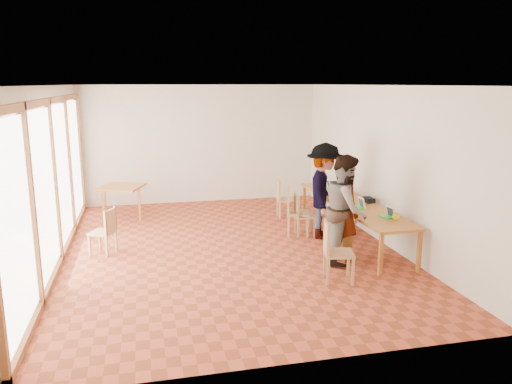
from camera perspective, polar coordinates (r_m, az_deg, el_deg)
ground at (r=9.39m, az=-3.20°, el=-6.54°), size 8.00×8.00×0.00m
wall_back at (r=12.94m, az=-6.31°, el=5.44°), size 6.00×0.10×3.00m
wall_front at (r=5.22m, az=4.13°, el=-4.81°), size 6.00×0.10×3.00m
wall_right at (r=9.96m, az=13.98°, el=3.10°), size 0.10×8.00×3.00m
window_wall at (r=9.02m, az=-22.19°, el=1.61°), size 0.10×8.00×3.00m
ceiling at (r=8.89m, az=-3.43°, el=12.21°), size 6.00×8.00×0.04m
communal_table at (r=9.99m, az=10.93°, el=-1.39°), size 0.80×4.00×0.75m
side_table at (r=11.75m, az=-15.16°, el=0.28°), size 0.90×0.90×0.75m
chair_near at (r=7.84m, az=8.76°, el=-6.05°), size 0.53×0.53×0.51m
chair_mid at (r=10.12m, az=5.13°, el=-2.14°), size 0.43×0.43×0.45m
chair_far at (r=10.15m, az=4.25°, el=-1.70°), size 0.55×0.55×0.50m
chair_empty at (r=11.48m, az=3.00°, el=-0.32°), size 0.44×0.44×0.45m
chair_spare at (r=9.36m, az=-16.73°, el=-3.80°), size 0.53×0.53×0.45m
person_near at (r=8.74m, az=10.04°, el=-2.44°), size 0.60×0.72×1.67m
person_mid at (r=8.64m, az=10.22°, el=-1.93°), size 1.02×1.12×1.87m
person_far at (r=9.92m, az=7.78°, el=0.10°), size 1.16×1.41×1.90m
laptop_near at (r=8.98m, az=14.92°, el=-2.48°), size 0.23×0.26×0.19m
laptop_mid at (r=9.51m, az=11.74°, el=-1.48°), size 0.22×0.25×0.21m
laptop_far at (r=11.12m, az=8.31°, el=0.64°), size 0.27×0.29×0.20m
yellow_mug at (r=8.86m, az=15.72°, el=-2.76°), size 0.17×0.17×0.10m
green_bottle at (r=10.60m, az=8.49°, el=0.52°), size 0.07×0.07×0.28m
clear_glass at (r=10.52m, az=10.73°, el=-0.18°), size 0.07×0.07×0.09m
condiment_cup at (r=9.92m, az=9.32°, el=-0.97°), size 0.08×0.08×0.06m
pink_phone at (r=9.67m, az=9.63°, el=-1.47°), size 0.05×0.10×0.01m
black_pouch at (r=10.03m, az=12.77°, el=-0.88°), size 0.16×0.26×0.09m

